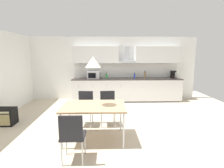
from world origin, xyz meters
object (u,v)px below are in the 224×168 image
(coffee_maker, at_px, (173,74))
(bottle_brown, at_px, (145,75))
(chair_far_right, at_px, (108,104))
(guitar_amp, at_px, (5,116))
(bottle_green, at_px, (106,76))
(chair_far_left, at_px, (85,105))
(bottle_blue, at_px, (134,76))
(dining_table, at_px, (94,107))
(microwave, at_px, (93,75))
(chair_near_left, at_px, (72,133))
(pendant_lamp, at_px, (93,62))

(coffee_maker, relative_size, bottle_brown, 0.98)
(chair_far_right, xyz_separation_m, guitar_amp, (-2.69, 0.02, -0.31))
(bottle_green, bearing_deg, chair_far_left, -102.69)
(bottle_blue, height_order, bottle_green, same)
(dining_table, relative_size, chair_far_left, 1.51)
(bottle_green, bearing_deg, bottle_brown, -0.99)
(bottle_brown, bearing_deg, bottle_blue, -175.52)
(microwave, distance_m, chair_far_left, 2.40)
(bottle_blue, bearing_deg, guitar_amp, -148.23)
(bottle_blue, distance_m, chair_far_right, 2.61)
(chair_near_left, bearing_deg, pendant_lamp, 70.58)
(bottle_brown, xyz_separation_m, bottle_green, (-1.51, 0.03, -0.03))
(bottle_green, distance_m, dining_table, 3.26)
(bottle_brown, distance_m, chair_far_right, 2.83)
(bottle_green, height_order, chair_far_left, bottle_green)
(bottle_blue, relative_size, guitar_amp, 0.44)
(coffee_maker, xyz_separation_m, bottle_brown, (-1.11, 0.00, -0.02))
(microwave, height_order, chair_far_right, microwave)
(microwave, height_order, chair_far_left, microwave)
(chair_near_left, relative_size, pendant_lamp, 2.72)
(bottle_brown, bearing_deg, pendant_lamp, -118.71)
(chair_far_left, bearing_deg, chair_near_left, -90.18)
(microwave, xyz_separation_m, bottle_brown, (2.02, 0.03, -0.01))
(bottle_brown, bearing_deg, chair_near_left, -116.89)
(coffee_maker, bearing_deg, bottle_brown, 179.86)
(coffee_maker, bearing_deg, microwave, -179.52)
(guitar_amp, distance_m, pendant_lamp, 2.93)
(bottle_green, xyz_separation_m, chair_far_right, (0.04, -2.40, -0.46))
(guitar_amp, bearing_deg, bottle_brown, 29.48)
(microwave, distance_m, bottle_brown, 2.02)
(guitar_amp, bearing_deg, coffee_maker, 24.03)
(coffee_maker, distance_m, bottle_blue, 1.52)
(chair_near_left, bearing_deg, microwave, 89.45)
(bottle_blue, bearing_deg, pendant_lamp, -112.91)
(dining_table, bearing_deg, bottle_green, 85.60)
(bottle_blue, bearing_deg, chair_near_left, -112.19)
(bottle_blue, height_order, bottle_brown, bottle_brown)
(bottle_blue, distance_m, chair_near_left, 4.36)
(bottle_green, bearing_deg, chair_near_left, -97.62)
(chair_near_left, xyz_separation_m, guitar_amp, (-2.10, 1.70, -0.31))
(chair_near_left, distance_m, chair_far_left, 1.68)
(guitar_amp, bearing_deg, pendant_lamp, -19.70)
(coffee_maker, relative_size, chair_far_right, 0.34)
(chair_far_right, distance_m, chair_near_left, 1.78)
(bottle_brown, xyz_separation_m, dining_table, (-1.76, -3.21, -0.32))
(pendant_lamp, bearing_deg, coffee_maker, 48.22)
(pendant_lamp, bearing_deg, bottle_green, 85.60)
(bottle_blue, xyz_separation_m, chair_near_left, (-1.64, -4.02, -0.47))
(bottle_green, height_order, guitar_amp, bottle_green)
(guitar_amp, bearing_deg, bottle_green, 41.90)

